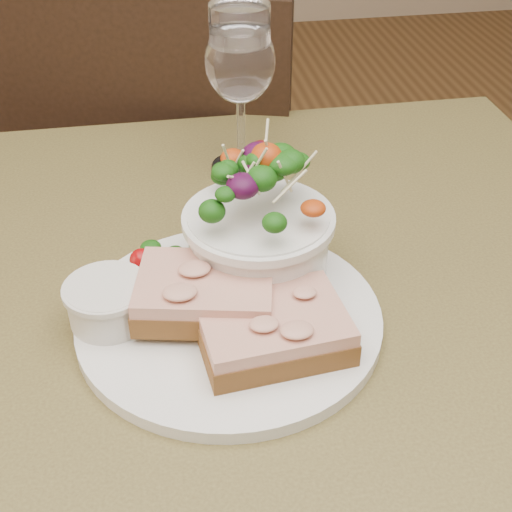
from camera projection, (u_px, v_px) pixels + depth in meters
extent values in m
cube|color=#463B1E|center=(251.00, 330.00, 0.64)|extent=(0.80, 0.80, 0.04)
cylinder|color=black|center=(421.00, 338.00, 1.17)|extent=(0.05, 0.05, 0.71)
cube|color=black|center=(179.00, 212.00, 1.31)|extent=(0.52, 0.52, 0.04)
cube|color=black|center=(143.00, 152.00, 1.02)|extent=(0.41, 0.16, 0.45)
cube|color=black|center=(186.00, 306.00, 1.44)|extent=(0.45, 0.45, 0.45)
cylinder|color=white|center=(229.00, 318.00, 0.61)|extent=(0.26, 0.26, 0.01)
cube|color=#4C2D14|center=(273.00, 334.00, 0.57)|extent=(0.12, 0.10, 0.02)
cube|color=beige|center=(273.00, 319.00, 0.56)|extent=(0.12, 0.10, 0.01)
cube|color=#4C2D14|center=(206.00, 298.00, 0.59)|extent=(0.13, 0.11, 0.02)
cube|color=beige|center=(205.00, 283.00, 0.58)|extent=(0.13, 0.10, 0.01)
cylinder|color=silver|center=(108.00, 303.00, 0.59)|extent=(0.07, 0.07, 0.04)
cylinder|color=brown|center=(106.00, 289.00, 0.58)|extent=(0.06, 0.06, 0.01)
cylinder|color=white|center=(258.00, 243.00, 0.64)|extent=(0.12, 0.12, 0.06)
ellipsoid|color=#093309|center=(259.00, 189.00, 0.60)|extent=(0.11, 0.11, 0.06)
ellipsoid|color=#093309|center=(158.00, 257.00, 0.66)|extent=(0.04, 0.04, 0.01)
sphere|color=#93080B|center=(142.00, 260.00, 0.65)|extent=(0.02, 0.02, 0.02)
cylinder|color=white|center=(242.00, 166.00, 0.83)|extent=(0.07, 0.07, 0.00)
cylinder|color=white|center=(241.00, 130.00, 0.80)|extent=(0.01, 0.01, 0.09)
ellipsoid|color=white|center=(240.00, 61.00, 0.76)|extent=(0.08, 0.08, 0.09)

